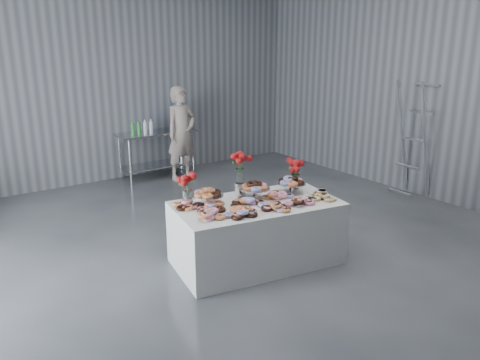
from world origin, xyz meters
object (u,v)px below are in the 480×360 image
object	(u,v)px
prep_table	(157,146)
person	(181,134)
water_jug	(179,116)
stepladder	(414,139)
display_table	(257,233)

from	to	relation	value
prep_table	person	distance (m)	0.56
water_jug	stepladder	xyz separation A→B (m)	(2.48, -3.52, -0.16)
water_jug	stepladder	size ratio (longest dim) A/B	0.28
prep_table	stepladder	world-z (taller)	stepladder
display_table	prep_table	distance (m)	4.06
display_table	prep_table	bearing A→B (deg)	81.22
person	prep_table	bearing A→B (deg)	125.44
person	stepladder	world-z (taller)	stepladder
person	stepladder	size ratio (longest dim) A/B	0.88
display_table	water_jug	world-z (taller)	water_jug
prep_table	person	size ratio (longest dim) A/B	0.86
display_table	stepladder	size ratio (longest dim) A/B	0.96
display_table	stepladder	distance (m)	3.68
water_jug	person	world-z (taller)	person
person	stepladder	distance (m)	4.11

